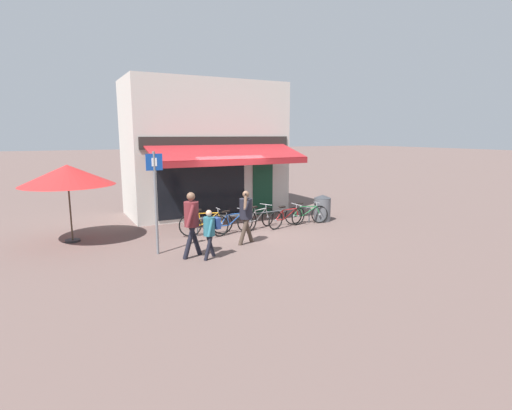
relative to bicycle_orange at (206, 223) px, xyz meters
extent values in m
plane|color=brown|center=(1.23, -0.24, -0.39)|extent=(160.00, 160.00, 0.00)
cube|color=beige|center=(1.41, 3.73, 2.26)|extent=(6.28, 3.00, 5.32)
cube|color=black|center=(0.72, 2.21, 0.86)|extent=(3.46, 0.04, 2.20)
cube|color=#143D28|center=(3.30, 2.21, 0.66)|extent=(0.90, 0.04, 2.10)
cube|color=#282623|center=(1.41, 2.21, 2.54)|extent=(5.97, 0.06, 0.44)
cube|color=maroon|center=(1.41, 1.35, 2.22)|extent=(5.65, 1.77, 0.50)
cube|color=maroon|center=(1.41, 0.47, 1.89)|extent=(5.65, 0.03, 0.20)
cylinder|color=#47494F|center=(1.89, 0.03, 0.16)|extent=(4.47, 0.04, 0.04)
cylinder|color=#47494F|center=(-0.29, 0.03, -0.12)|extent=(0.04, 0.04, 0.55)
cylinder|color=#47494F|center=(4.08, 0.03, -0.12)|extent=(0.04, 0.04, 0.55)
torus|color=black|center=(0.52, -0.08, -0.03)|extent=(0.74, 0.22, 0.74)
cylinder|color=#9E9EA3|center=(0.52, -0.08, -0.03)|extent=(0.08, 0.08, 0.07)
torus|color=black|center=(-0.51, 0.08, -0.03)|extent=(0.74, 0.22, 0.74)
cylinder|color=#9E9EA3|center=(-0.51, 0.08, -0.03)|extent=(0.08, 0.08, 0.07)
cylinder|color=orange|center=(0.13, -0.01, 0.14)|extent=(0.58, 0.09, 0.39)
cylinder|color=orange|center=(0.09, 0.01, 0.33)|extent=(0.64, 0.14, 0.05)
cylinder|color=orange|center=(-0.19, 0.04, 0.15)|extent=(0.12, 0.09, 0.39)
cylinder|color=orange|center=(-0.33, 0.05, -0.04)|extent=(0.37, 0.09, 0.05)
cylinder|color=orange|center=(-0.37, 0.07, 0.15)|extent=(0.32, 0.05, 0.38)
cylinder|color=orange|center=(0.46, -0.06, 0.15)|extent=(0.15, 0.09, 0.36)
cylinder|color=#9E9EA3|center=(-0.24, 0.07, 0.39)|extent=(0.06, 0.04, 0.11)
cube|color=black|center=(-0.25, 0.08, 0.46)|extent=(0.25, 0.14, 0.06)
cylinder|color=#9E9EA3|center=(0.41, -0.03, 0.39)|extent=(0.03, 0.04, 0.14)
cylinder|color=#9E9EA3|center=(0.41, -0.03, 0.46)|extent=(0.11, 0.52, 0.07)
torus|color=black|center=(1.35, -0.12, -0.06)|extent=(0.67, 0.22, 0.67)
cylinder|color=#9E9EA3|center=(1.35, -0.12, -0.06)|extent=(0.08, 0.08, 0.07)
torus|color=black|center=(0.34, -0.35, -0.06)|extent=(0.67, 0.22, 0.67)
cylinder|color=#9E9EA3|center=(0.34, -0.35, -0.06)|extent=(0.08, 0.08, 0.07)
cylinder|color=#1E4793|center=(0.97, -0.20, 0.09)|extent=(0.57, 0.18, 0.36)
cylinder|color=#1E4793|center=(0.93, -0.20, 0.26)|extent=(0.63, 0.18, 0.05)
cylinder|color=#1E4793|center=(0.66, -0.27, 0.10)|extent=(0.11, 0.04, 0.35)
cylinder|color=#1E4793|center=(0.52, -0.31, -0.07)|extent=(0.36, 0.11, 0.05)
cylinder|color=#1E4793|center=(0.48, -0.31, 0.10)|extent=(0.31, 0.12, 0.35)
cylinder|color=#1E4793|center=(1.30, -0.12, 0.10)|extent=(0.15, 0.05, 0.32)
cylinder|color=#9E9EA3|center=(0.60, -0.27, 0.32)|extent=(0.05, 0.03, 0.11)
cube|color=black|center=(0.59, -0.27, 0.39)|extent=(0.26, 0.15, 0.05)
cylinder|color=#9E9EA3|center=(1.24, -0.12, 0.32)|extent=(0.03, 0.04, 0.14)
cylinder|color=#9E9EA3|center=(1.24, -0.12, 0.39)|extent=(0.14, 0.51, 0.05)
torus|color=black|center=(2.40, 0.20, -0.05)|extent=(0.64, 0.32, 0.69)
cylinder|color=#9E9EA3|center=(2.40, 0.20, -0.05)|extent=(0.09, 0.08, 0.07)
torus|color=black|center=(1.50, -0.20, -0.05)|extent=(0.64, 0.32, 0.69)
cylinder|color=#9E9EA3|center=(1.50, -0.20, -0.05)|extent=(0.09, 0.08, 0.07)
cylinder|color=#BCB7B2|center=(2.06, 0.05, 0.10)|extent=(0.52, 0.26, 0.37)
cylinder|color=#BCB7B2|center=(2.03, 0.03, 0.28)|extent=(0.57, 0.28, 0.05)
cylinder|color=#BCB7B2|center=(1.78, -0.08, 0.11)|extent=(0.11, 0.08, 0.36)
cylinder|color=#BCB7B2|center=(1.66, -0.13, -0.06)|extent=(0.33, 0.17, 0.05)
cylinder|color=#BCB7B2|center=(1.62, -0.15, 0.12)|extent=(0.29, 0.15, 0.36)
cylinder|color=#BCB7B2|center=(2.36, 0.18, 0.11)|extent=(0.14, 0.09, 0.33)
cylinder|color=#9E9EA3|center=(1.73, -0.10, 0.34)|extent=(0.06, 0.04, 0.11)
cube|color=black|center=(1.72, -0.10, 0.41)|extent=(0.26, 0.19, 0.05)
cylinder|color=#9E9EA3|center=(2.31, 0.16, 0.34)|extent=(0.03, 0.03, 0.14)
cylinder|color=#9E9EA3|center=(2.31, 0.16, 0.41)|extent=(0.23, 0.49, 0.03)
torus|color=black|center=(3.47, -0.15, -0.07)|extent=(0.66, 0.22, 0.66)
cylinder|color=#9E9EA3|center=(3.47, -0.15, -0.07)|extent=(0.08, 0.08, 0.07)
torus|color=black|center=(2.39, -0.38, -0.07)|extent=(0.66, 0.22, 0.66)
cylinder|color=#9E9EA3|center=(2.39, -0.38, -0.07)|extent=(0.08, 0.08, 0.07)
cylinder|color=#B21E1E|center=(3.06, -0.25, 0.08)|extent=(0.61, 0.14, 0.35)
cylinder|color=#B21E1E|center=(3.02, -0.26, 0.24)|extent=(0.67, 0.18, 0.05)
cylinder|color=#B21E1E|center=(2.73, -0.32, 0.08)|extent=(0.12, 0.08, 0.34)
cylinder|color=#B21E1E|center=(2.58, -0.34, -0.08)|extent=(0.39, 0.12, 0.05)
cylinder|color=#B21E1E|center=(2.54, -0.36, 0.09)|extent=(0.33, 0.08, 0.34)
cylinder|color=#B21E1E|center=(3.41, -0.17, 0.08)|extent=(0.16, 0.09, 0.32)
cylinder|color=#9E9EA3|center=(2.68, -0.34, 0.30)|extent=(0.06, 0.04, 0.11)
cube|color=black|center=(2.66, -0.35, 0.37)|extent=(0.26, 0.15, 0.06)
cylinder|color=#9E9EA3|center=(3.36, -0.20, 0.31)|extent=(0.03, 0.04, 0.14)
cylinder|color=#9E9EA3|center=(3.36, -0.20, 0.38)|extent=(0.13, 0.51, 0.06)
torus|color=black|center=(4.36, -0.22, -0.07)|extent=(0.66, 0.24, 0.65)
cylinder|color=#9E9EA3|center=(4.36, -0.22, -0.07)|extent=(0.08, 0.08, 0.08)
torus|color=black|center=(3.36, 0.01, -0.07)|extent=(0.66, 0.24, 0.65)
cylinder|color=#9E9EA3|center=(3.36, 0.01, -0.07)|extent=(0.08, 0.08, 0.08)
cylinder|color=#23703D|center=(3.99, -0.12, 0.07)|extent=(0.57, 0.13, 0.35)
cylinder|color=#23703D|center=(3.95, -0.10, 0.24)|extent=(0.62, 0.18, 0.05)
cylinder|color=#23703D|center=(3.68, -0.05, 0.08)|extent=(0.11, 0.09, 0.34)
cylinder|color=#23703D|center=(3.54, -0.04, -0.08)|extent=(0.36, 0.11, 0.05)
cylinder|color=#23703D|center=(3.50, -0.01, 0.09)|extent=(0.31, 0.07, 0.34)
cylinder|color=#23703D|center=(4.31, -0.20, 0.08)|extent=(0.15, 0.10, 0.31)
cylinder|color=#9E9EA3|center=(3.63, -0.02, 0.30)|extent=(0.06, 0.05, 0.11)
cube|color=black|center=(3.62, -0.01, 0.37)|extent=(0.26, 0.15, 0.06)
cylinder|color=#9E9EA3|center=(4.26, -0.17, 0.30)|extent=(0.03, 0.04, 0.14)
cylinder|color=#9E9EA3|center=(4.26, -0.16, 0.37)|extent=(0.14, 0.51, 0.07)
cylinder|color=#47382D|center=(0.58, -1.58, -0.01)|extent=(0.35, 0.16, 0.80)
cylinder|color=#47382D|center=(0.83, -1.40, -0.01)|extent=(0.35, 0.16, 0.80)
cylinder|color=black|center=(0.71, -1.49, 0.67)|extent=(0.43, 0.43, 0.60)
sphere|color=brown|center=(0.71, -1.49, 1.10)|extent=(0.20, 0.20, 0.20)
cylinder|color=black|center=(0.82, -1.29, 0.67)|extent=(0.29, 0.15, 0.54)
cylinder|color=black|center=(0.62, -1.71, 0.81)|extent=(0.24, 0.19, 0.28)
cylinder|color=brown|center=(0.59, -1.70, 0.89)|extent=(0.19, 0.21, 0.41)
cube|color=black|center=(0.62, -1.65, 1.08)|extent=(0.03, 0.07, 0.14)
cylinder|color=black|center=(-0.87, -2.46, -0.08)|extent=(0.29, 0.15, 0.65)
cylinder|color=black|center=(-0.72, -2.27, -0.08)|extent=(0.29, 0.15, 0.65)
cylinder|color=#286675|center=(-0.79, -2.36, 0.48)|extent=(0.36, 0.36, 0.49)
sphere|color=tan|center=(-0.79, -2.36, 0.83)|extent=(0.16, 0.16, 0.16)
cylinder|color=#286675|center=(-0.76, -2.18, 0.47)|extent=(0.24, 0.18, 0.44)
cylinder|color=#286675|center=(-0.83, -2.55, 0.47)|extent=(0.24, 0.18, 0.44)
cube|color=navy|center=(-0.58, -2.32, 0.53)|extent=(0.19, 0.28, 0.30)
cylinder|color=black|center=(-1.27, -2.12, 0.02)|extent=(0.36, 0.13, 0.87)
cylinder|color=black|center=(-1.03, -1.91, 0.02)|extent=(0.36, 0.13, 0.87)
cylinder|color=maroon|center=(-1.15, -2.01, 0.77)|extent=(0.39, 0.39, 0.66)
sphere|color=brown|center=(-1.15, -2.01, 1.25)|extent=(0.22, 0.22, 0.22)
cylinder|color=maroon|center=(-1.05, -1.79, 0.77)|extent=(0.31, 0.18, 0.59)
cylinder|color=maroon|center=(-1.25, -2.23, 0.77)|extent=(0.31, 0.18, 0.59)
cylinder|color=#515459|center=(4.67, 0.03, 0.04)|extent=(0.62, 0.62, 0.88)
cone|color=#33353A|center=(4.67, 0.03, 0.55)|extent=(0.64, 0.64, 0.12)
cylinder|color=slate|center=(-1.91, -1.32, 1.00)|extent=(0.07, 0.07, 2.80)
cube|color=#14429E|center=(-1.91, -1.33, 2.12)|extent=(0.44, 0.02, 0.44)
cube|color=white|center=(-1.91, -1.34, 2.12)|extent=(0.14, 0.01, 0.22)
cylinder|color=#4C3D2D|center=(-3.90, 1.17, 0.76)|extent=(0.05, 0.05, 2.30)
cone|color=red|center=(-3.90, 1.17, 1.65)|extent=(2.72, 2.72, 0.61)
cylinder|color=#262628|center=(-3.90, 1.17, -0.36)|extent=(0.44, 0.44, 0.06)
camera|label=1|loc=(-4.42, -11.92, 2.84)|focal=28.00mm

